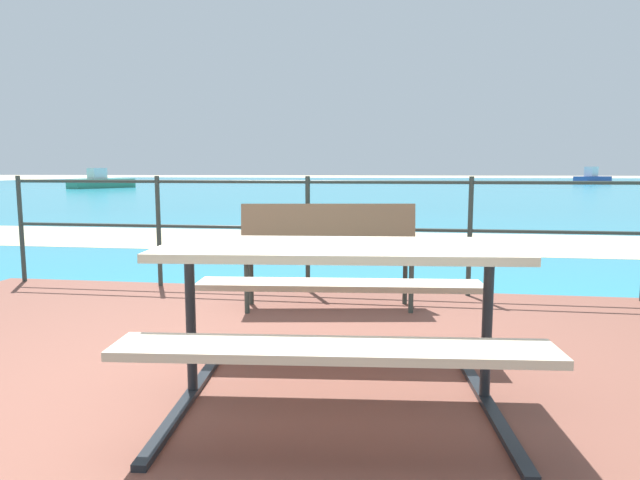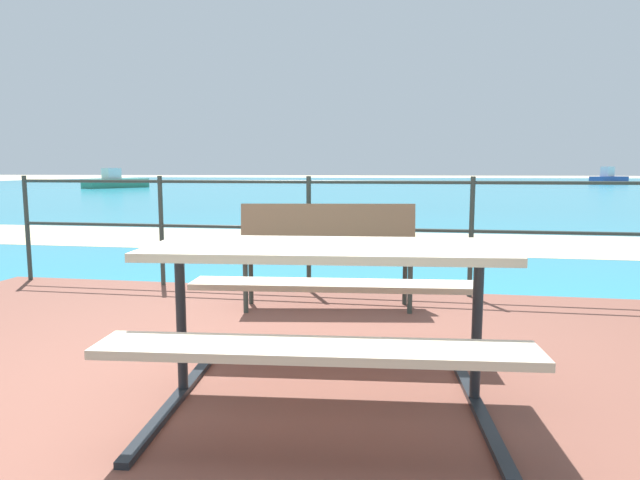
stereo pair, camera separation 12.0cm
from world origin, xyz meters
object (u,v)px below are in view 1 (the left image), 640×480
object	(u,v)px
park_bench	(328,246)
boat_near	(102,182)
boat_mid	(593,178)
picnic_table	(337,283)

from	to	relation	value
park_bench	boat_near	xyz separation A→B (m)	(-19.09, 29.77, -0.17)
boat_near	boat_mid	size ratio (longest dim) A/B	1.24
picnic_table	boat_near	world-z (taller)	boat_near
picnic_table	boat_mid	world-z (taller)	boat_mid
boat_near	park_bench	bearing A→B (deg)	-121.92
picnic_table	park_bench	bearing A→B (deg)	93.46
park_bench	boat_mid	distance (m)	53.99
park_bench	boat_near	distance (m)	35.36
picnic_table	boat_near	distance (m)	37.10
picnic_table	boat_near	size ratio (longest dim) A/B	0.38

